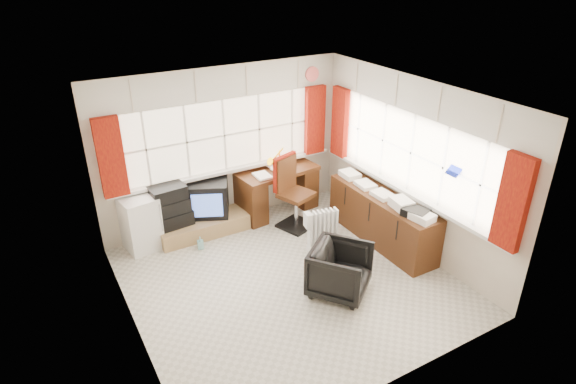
% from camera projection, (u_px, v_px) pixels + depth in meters
% --- Properties ---
extents(ground, '(4.00, 4.00, 0.00)m').
position_uv_depth(ground, '(289.00, 281.00, 6.47)').
color(ground, beige).
rests_on(ground, ground).
extents(room_walls, '(4.00, 4.00, 4.00)m').
position_uv_depth(room_walls, '(289.00, 179.00, 5.80)').
color(room_walls, beige).
rests_on(room_walls, ground).
extents(window_back, '(3.70, 0.12, 3.60)m').
position_uv_depth(window_back, '(227.00, 166.00, 7.55)').
color(window_back, '#FFEAC9').
rests_on(window_back, room_walls).
extents(window_right, '(0.12, 3.70, 3.60)m').
position_uv_depth(window_right, '(406.00, 186.00, 6.92)').
color(window_right, '#FFEAC9').
rests_on(window_right, room_walls).
extents(curtains, '(3.83, 3.83, 1.15)m').
position_uv_depth(curtains, '(312.00, 146.00, 6.95)').
color(curtains, '#9B2508').
rests_on(curtains, room_walls).
extents(overhead_cabinets, '(3.98, 3.98, 0.48)m').
position_uv_depth(overhead_cabinets, '(315.00, 90.00, 6.67)').
color(overhead_cabinets, beige).
rests_on(overhead_cabinets, room_walls).
extents(desk, '(1.41, 0.81, 0.82)m').
position_uv_depth(desk, '(277.00, 188.00, 8.03)').
color(desk, '#512B13').
rests_on(desk, ground).
extents(desk_lamp, '(0.18, 0.15, 0.46)m').
position_uv_depth(desk_lamp, '(279.00, 156.00, 7.54)').
color(desk_lamp, '#EBAB09').
rests_on(desk_lamp, desk).
extents(task_chair, '(0.63, 0.65, 1.17)m').
position_uv_depth(task_chair, '(290.00, 189.00, 7.55)').
color(task_chair, black).
rests_on(task_chair, ground).
extents(office_chair, '(1.00, 1.01, 0.66)m').
position_uv_depth(office_chair, '(340.00, 270.00, 6.11)').
color(office_chair, black).
rests_on(office_chair, ground).
extents(radiator, '(0.47, 0.25, 0.66)m').
position_uv_depth(radiator, '(322.00, 234.00, 7.01)').
color(radiator, white).
rests_on(radiator, ground).
extents(credenza, '(0.50, 2.00, 0.85)m').
position_uv_depth(credenza, '(382.00, 217.00, 7.22)').
color(credenza, '#512B13').
rests_on(credenza, ground).
extents(file_tray, '(0.35, 0.40, 0.11)m').
position_uv_depth(file_tray, '(415.00, 213.00, 6.49)').
color(file_tray, black).
rests_on(file_tray, credenza).
extents(tv_bench, '(1.40, 0.50, 0.25)m').
position_uv_depth(tv_bench, '(203.00, 227.00, 7.50)').
color(tv_bench, '#A58052').
rests_on(tv_bench, ground).
extents(crt_tv, '(0.78, 0.76, 0.55)m').
position_uv_depth(crt_tv, '(208.00, 197.00, 7.52)').
color(crt_tv, black).
rests_on(crt_tv, tv_bench).
extents(hifi_stack, '(0.65, 0.44, 0.65)m').
position_uv_depth(hifi_stack, '(169.00, 207.00, 7.17)').
color(hifi_stack, black).
rests_on(hifi_stack, tv_bench).
extents(mini_fridge, '(0.55, 0.55, 0.82)m').
position_uv_depth(mini_fridge, '(141.00, 223.00, 7.03)').
color(mini_fridge, white).
rests_on(mini_fridge, ground).
extents(spray_bottle_a, '(0.12, 0.12, 0.28)m').
position_uv_depth(spray_bottle_a, '(217.00, 222.00, 7.59)').
color(spray_bottle_a, silver).
rests_on(spray_bottle_a, ground).
extents(spray_bottle_b, '(0.11, 0.11, 0.19)m').
position_uv_depth(spray_bottle_b, '(200.00, 243.00, 7.13)').
color(spray_bottle_b, '#7EBCBA').
rests_on(spray_bottle_b, ground).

